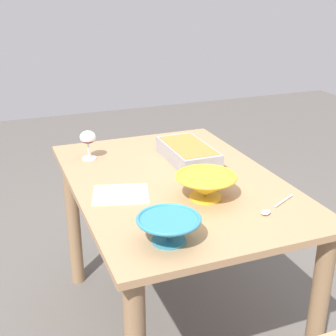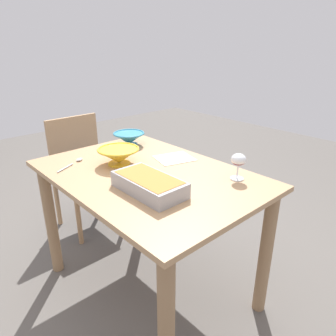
# 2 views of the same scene
# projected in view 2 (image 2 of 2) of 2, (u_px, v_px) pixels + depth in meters

# --- Properties ---
(ground_plane) EXTENTS (8.00, 8.00, 0.00)m
(ground_plane) POSITION_uv_depth(u_px,v_px,m) (150.00, 286.00, 1.97)
(ground_plane) COLOR #5B5651
(dining_table) EXTENTS (1.22, 0.84, 0.78)m
(dining_table) POSITION_uv_depth(u_px,v_px,m) (148.00, 197.00, 1.73)
(dining_table) COLOR tan
(dining_table) RESTS_ON ground_plane
(chair) EXTENTS (0.41, 0.44, 0.88)m
(chair) POSITION_uv_depth(u_px,v_px,m) (83.00, 168.00, 2.52)
(chair) COLOR #334772
(chair) RESTS_ON ground_plane
(wine_glass) EXTENTS (0.07, 0.07, 0.14)m
(wine_glass) POSITION_uv_depth(u_px,v_px,m) (238.00, 161.00, 1.56)
(wine_glass) COLOR white
(wine_glass) RESTS_ON dining_table
(casserole_dish) EXTENTS (0.36, 0.18, 0.08)m
(casserole_dish) POSITION_uv_depth(u_px,v_px,m) (149.00, 184.00, 1.45)
(casserole_dish) COLOR #99999E
(casserole_dish) RESTS_ON dining_table
(mixing_bowl) EXTENTS (0.24, 0.24, 0.10)m
(mixing_bowl) POSITION_uv_depth(u_px,v_px,m) (119.00, 155.00, 1.77)
(mixing_bowl) COLOR yellow
(mixing_bowl) RESTS_ON dining_table
(small_bowl) EXTENTS (0.21, 0.21, 0.09)m
(small_bowl) POSITION_uv_depth(u_px,v_px,m) (129.00, 138.00, 2.10)
(small_bowl) COLOR teal
(small_bowl) RESTS_ON dining_table
(serving_spoon) EXTENTS (0.12, 0.20, 0.01)m
(serving_spoon) POSITION_uv_depth(u_px,v_px,m) (75.00, 162.00, 1.80)
(serving_spoon) COLOR silver
(serving_spoon) RESTS_ON dining_table
(napkin) EXTENTS (0.24, 0.26, 0.00)m
(napkin) POSITION_uv_depth(u_px,v_px,m) (174.00, 158.00, 1.87)
(napkin) COLOR beige
(napkin) RESTS_ON dining_table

